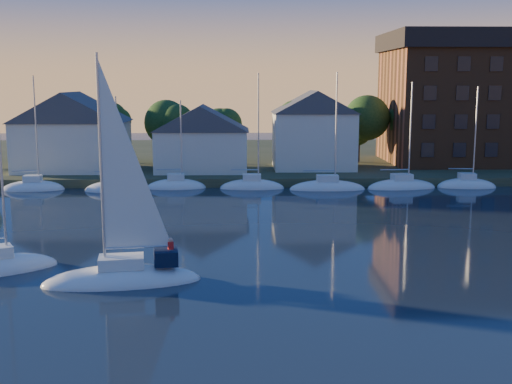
{
  "coord_description": "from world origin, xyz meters",
  "views": [
    {
      "loc": [
        -1.41,
        -21.74,
        11.8
      ],
      "look_at": [
        -0.25,
        22.0,
        4.3
      ],
      "focal_mm": 45.0,
      "sensor_mm": 36.0,
      "label": 1
    }
  ],
  "objects_px": {
    "clubhouse_centre": "(202,137)",
    "hero_sailboat": "(124,273)",
    "condo_block": "(500,97)",
    "clubhouse_west": "(72,130)",
    "clubhouse_east": "(314,129)"
  },
  "relations": [
    {
      "from": "clubhouse_west",
      "to": "clubhouse_centre",
      "type": "distance_m",
      "value": 16.05
    },
    {
      "from": "clubhouse_west",
      "to": "hero_sailboat",
      "type": "xyz_separation_m",
      "value": [
        13.72,
        -42.8,
        -5.33
      ]
    },
    {
      "from": "clubhouse_west",
      "to": "condo_block",
      "type": "bearing_deg",
      "value": 7.07
    },
    {
      "from": "condo_block",
      "to": "clubhouse_west",
      "type": "bearing_deg",
      "value": -172.93
    },
    {
      "from": "clubhouse_east",
      "to": "hero_sailboat",
      "type": "xyz_separation_m",
      "value": [
        -16.28,
        -43.8,
        -5.4
      ]
    },
    {
      "from": "clubhouse_west",
      "to": "condo_block",
      "type": "relative_size",
      "value": 0.44
    },
    {
      "from": "clubhouse_centre",
      "to": "hero_sailboat",
      "type": "xyz_separation_m",
      "value": [
        -2.28,
        -41.8,
        -4.53
      ]
    },
    {
      "from": "clubhouse_west",
      "to": "hero_sailboat",
      "type": "height_order",
      "value": "hero_sailboat"
    },
    {
      "from": "condo_block",
      "to": "clubhouse_centre",
      "type": "bearing_deg",
      "value": -168.76
    },
    {
      "from": "clubhouse_west",
      "to": "clubhouse_east",
      "type": "height_order",
      "value": "clubhouse_east"
    },
    {
      "from": "clubhouse_west",
      "to": "clubhouse_centre",
      "type": "bearing_deg",
      "value": -3.58
    },
    {
      "from": "clubhouse_centre",
      "to": "hero_sailboat",
      "type": "distance_m",
      "value": 42.11
    },
    {
      "from": "condo_block",
      "to": "hero_sailboat",
      "type": "height_order",
      "value": "condo_block"
    },
    {
      "from": "clubhouse_west",
      "to": "clubhouse_east",
      "type": "xyz_separation_m",
      "value": [
        30.0,
        1.0,
        0.07
      ]
    },
    {
      "from": "clubhouse_west",
      "to": "clubhouse_centre",
      "type": "height_order",
      "value": "clubhouse_west"
    }
  ]
}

